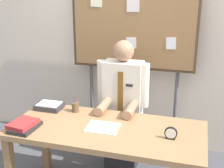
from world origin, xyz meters
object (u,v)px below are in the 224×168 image
desk_clock (171,134)px  desk (106,137)px  pen_holder (75,107)px  bulletin_board (133,25)px  person (123,111)px  open_notebook (103,128)px  paper_tray (49,106)px  book_stack (24,126)px

desk_clock → desk: bearing=175.2°
desk → pen_holder: bearing=147.7°
bulletin_board → desk_clock: (0.57, -1.07, -0.72)m
person → desk_clock: size_ratio=13.38×
open_notebook → paper_tray: bearing=157.7°
desk → open_notebook: 0.10m
bulletin_board → pen_holder: size_ratio=13.02×
person → pen_holder: 0.54m
person → paper_tray: (-0.68, -0.34, 0.11)m
person → pen_holder: (-0.40, -0.33, 0.13)m
pen_holder → book_stack: bearing=-120.4°
pen_holder → paper_tray: (-0.28, -0.00, -0.02)m
desk → bulletin_board: bulletin_board is taller
desk → bulletin_board: (-0.00, 1.02, 0.86)m
book_stack → paper_tray: (-0.00, 0.48, -0.01)m
desk → desk_clock: bearing=-4.8°
desk → person: bearing=90.0°
bulletin_board → paper_tray: size_ratio=8.01×
person → desk_clock: 0.86m
desk → person: 0.59m
person → book_stack: 1.07m
open_notebook → person: bearing=87.3°
bulletin_board → open_notebook: 1.29m
open_notebook → desk_clock: (0.60, -0.03, 0.04)m
bulletin_board → desk_clock: bearing=-62.0°
desk → open_notebook: (-0.03, -0.02, 0.09)m
bulletin_board → paper_tray: bearing=-131.4°
pen_holder → bulletin_board: bearing=62.6°
person → book_stack: size_ratio=5.05×
book_stack → paper_tray: 0.48m
person → paper_tray: person is taller
desk_clock → open_notebook: bearing=177.4°
person → desk: bearing=-90.0°
bulletin_board → desk_clock: size_ratio=19.57×
book_stack → desk_clock: size_ratio=2.65×
person → pen_holder: person is taller
book_stack → desk_clock: 1.26m
person → book_stack: bearing=-129.9°
paper_tray → open_notebook: bearing=-22.3°
open_notebook → pen_holder: (-0.37, 0.27, 0.04)m
desk_clock → paper_tray: 1.28m
book_stack → pen_holder: 0.56m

